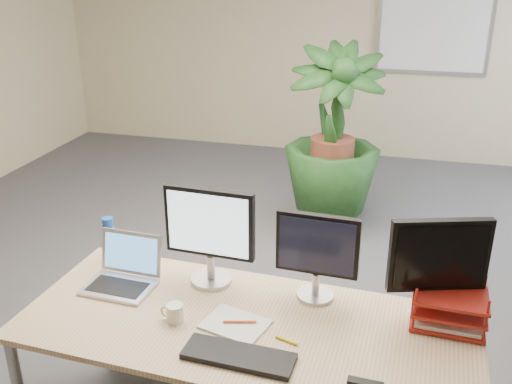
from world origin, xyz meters
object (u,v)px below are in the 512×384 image
(desk, at_px, (253,339))
(monitor_left, at_px, (210,230))
(monitor_right, at_px, (317,251))
(floor_plant, at_px, (332,150))
(laptop, at_px, (124,273))

(desk, relative_size, monitor_left, 4.13)
(desk, bearing_deg, monitor_right, 33.82)
(monitor_left, height_order, monitor_right, monitor_left)
(desk, xyz_separation_m, monitor_left, (-0.28, 0.19, 0.47))
(desk, xyz_separation_m, floor_plant, (0.01, 2.71, 0.12))
(monitor_left, xyz_separation_m, monitor_right, (0.55, -0.01, -0.04))
(monitor_left, relative_size, monitor_right, 1.16)
(monitor_left, bearing_deg, desk, -33.76)
(floor_plant, height_order, monitor_left, floor_plant)
(monitor_right, xyz_separation_m, laptop, (-0.97, -0.12, -0.20))
(floor_plant, bearing_deg, desk, -90.15)
(monitor_right, height_order, laptop, monitor_right)
(floor_plant, height_order, laptop, floor_plant)
(monitor_right, bearing_deg, monitor_left, 179.42)
(desk, distance_m, laptop, 0.74)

